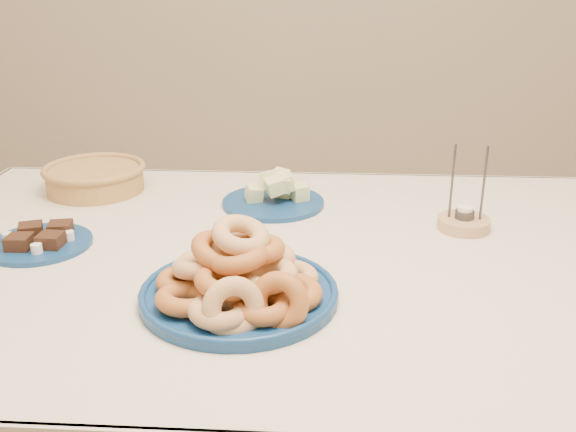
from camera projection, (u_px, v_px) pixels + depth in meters
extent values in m
cylinder|color=brown|center=(58.00, 312.00, 1.87)|extent=(0.06, 0.06, 0.72)
cylinder|color=brown|center=(548.00, 327.00, 1.79)|extent=(0.06, 0.06, 0.72)
cube|color=beige|center=(289.00, 257.00, 1.32)|extent=(1.70, 1.10, 0.02)
cube|color=beige|center=(300.00, 219.00, 1.88)|extent=(1.70, 0.01, 0.28)
cylinder|color=navy|center=(239.00, 295.00, 1.13)|extent=(0.41, 0.41, 0.02)
torus|color=navy|center=(239.00, 290.00, 1.12)|extent=(0.41, 0.41, 0.01)
torus|color=#B57D4B|center=(291.00, 275.00, 1.14)|extent=(0.13, 0.12, 0.04)
torus|color=brown|center=(270.00, 263.00, 1.19)|extent=(0.14, 0.14, 0.04)
torus|color=brown|center=(236.00, 259.00, 1.21)|extent=(0.11, 0.10, 0.04)
torus|color=#B57D4B|center=(203.00, 266.00, 1.18)|extent=(0.14, 0.14, 0.04)
torus|color=brown|center=(185.00, 281.00, 1.12)|extent=(0.14, 0.14, 0.03)
torus|color=brown|center=(185.00, 300.00, 1.06)|extent=(0.14, 0.14, 0.04)
torus|color=#B57D4B|center=(219.00, 312.00, 1.02)|extent=(0.14, 0.14, 0.04)
torus|color=brown|center=(262.00, 307.00, 1.04)|extent=(0.14, 0.14, 0.03)
torus|color=brown|center=(293.00, 293.00, 1.08)|extent=(0.11, 0.11, 0.04)
torus|color=#B57D4B|center=(267.00, 258.00, 1.14)|extent=(0.10, 0.10, 0.04)
torus|color=brown|center=(230.00, 253.00, 1.16)|extent=(0.15, 0.15, 0.06)
torus|color=#B57D4B|center=(201.00, 267.00, 1.10)|extent=(0.12, 0.13, 0.06)
torus|color=brown|center=(224.00, 283.00, 1.05)|extent=(0.12, 0.12, 0.05)
torus|color=#B57D4B|center=(268.00, 276.00, 1.07)|extent=(0.12, 0.12, 0.05)
torus|color=brown|center=(256.00, 249.00, 1.10)|extent=(0.14, 0.14, 0.04)
torus|color=#B57D4B|center=(237.00, 243.00, 1.12)|extent=(0.13, 0.14, 0.04)
torus|color=brown|center=(219.00, 252.00, 1.09)|extent=(0.13, 0.12, 0.07)
torus|color=brown|center=(239.00, 258.00, 1.07)|extent=(0.14, 0.14, 0.05)
torus|color=#B57D4B|center=(241.00, 235.00, 1.08)|extent=(0.15, 0.14, 0.06)
torus|color=#B57D4B|center=(233.00, 308.00, 1.00)|extent=(0.12, 0.09, 0.11)
torus|color=brown|center=(279.00, 302.00, 1.02)|extent=(0.11, 0.09, 0.11)
cylinder|color=navy|center=(273.00, 203.00, 1.58)|extent=(0.29, 0.29, 0.01)
cube|color=#C0D989|center=(284.00, 189.00, 1.59)|extent=(0.05, 0.05, 0.04)
cube|color=#C0D989|center=(268.00, 181.00, 1.56)|extent=(0.04, 0.05, 0.05)
cube|color=#C0D989|center=(254.00, 193.00, 1.56)|extent=(0.05, 0.05, 0.05)
cube|color=#C0D989|center=(275.00, 186.00, 1.53)|extent=(0.06, 0.06, 0.05)
cube|color=#C0D989|center=(285.00, 183.00, 1.55)|extent=(0.05, 0.05, 0.05)
cube|color=#C0D989|center=(280.00, 178.00, 1.58)|extent=(0.05, 0.06, 0.05)
cube|color=#C0D989|center=(271.00, 179.00, 1.57)|extent=(0.06, 0.06, 0.05)
cube|color=#C0D989|center=(281.00, 179.00, 1.58)|extent=(0.05, 0.05, 0.05)
cube|color=#C0D989|center=(275.00, 180.00, 1.57)|extent=(0.06, 0.05, 0.04)
cube|color=#C0D989|center=(300.00, 192.00, 1.57)|extent=(0.05, 0.05, 0.04)
cube|color=#C0D989|center=(277.00, 182.00, 1.56)|extent=(0.05, 0.06, 0.05)
cube|color=#C0D989|center=(283.00, 183.00, 1.55)|extent=(0.04, 0.05, 0.05)
cube|color=#C0D989|center=(293.00, 188.00, 1.60)|extent=(0.06, 0.06, 0.05)
cylinder|color=navy|center=(39.00, 244.00, 1.34)|extent=(0.28, 0.28, 0.01)
cube|color=black|center=(19.00, 242.00, 1.30)|extent=(0.05, 0.05, 0.03)
cube|color=black|center=(51.00, 240.00, 1.31)|extent=(0.05, 0.05, 0.03)
cube|color=black|center=(31.00, 230.00, 1.36)|extent=(0.06, 0.06, 0.03)
cube|color=black|center=(60.00, 229.00, 1.37)|extent=(0.06, 0.06, 0.03)
cylinder|color=white|center=(8.00, 237.00, 1.34)|extent=(0.03, 0.03, 0.02)
cylinder|color=white|center=(37.00, 249.00, 1.28)|extent=(0.03, 0.03, 0.02)
cylinder|color=white|center=(69.00, 236.00, 1.35)|extent=(0.03, 0.03, 0.02)
cylinder|color=olive|center=(95.00, 180.00, 1.67)|extent=(0.30, 0.30, 0.06)
torus|color=olive|center=(94.00, 168.00, 1.66)|extent=(0.32, 0.32, 0.02)
cylinder|color=tan|center=(464.00, 224.00, 1.43)|extent=(0.13, 0.13, 0.03)
cylinder|color=#3D3D42|center=(465.00, 214.00, 1.42)|extent=(0.05, 0.05, 0.02)
cylinder|color=white|center=(465.00, 209.00, 1.41)|extent=(0.04, 0.04, 0.01)
cylinder|color=#3D3D42|center=(452.00, 182.00, 1.40)|extent=(0.01, 0.01, 0.17)
cylinder|color=#3D3D42|center=(484.00, 184.00, 1.39)|extent=(0.01, 0.01, 0.17)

